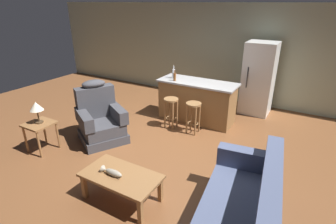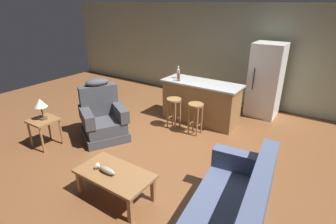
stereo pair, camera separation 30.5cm
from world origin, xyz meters
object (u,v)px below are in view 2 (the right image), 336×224
Objects in this scene: coffee_table at (115,176)px; recliner_near_lamp at (103,118)px; kitchen_island at (201,102)px; bar_stool_left at (174,108)px; table_lamp at (40,104)px; refrigerator at (265,80)px; bottle_tall_green at (179,77)px; end_table at (44,124)px; bottle_short_amber at (178,74)px; fish_figurine at (106,170)px; couch at (230,217)px; bar_stool_right at (196,113)px.

recliner_near_lamp is at bearing 141.63° from coffee_table.
kitchen_island is 0.71m from bar_stool_left.
recliner_near_lamp is at bearing -125.65° from kitchen_island.
refrigerator is at bearing 52.00° from table_lamp.
table_lamp is at bearing -128.18° from bar_stool_left.
table_lamp is at bearing -120.59° from bottle_tall_green.
bottle_tall_green reaches higher than end_table.
fish_figurine is at bearing -76.53° from bottle_short_amber.
couch is at bearing -79.23° from refrigerator.
bottle_short_amber is (0.69, 1.80, 0.64)m from recliner_near_lamp.
couch is (1.73, 0.28, -0.12)m from fish_figurine.
refrigerator is 2.10m from bottle_short_amber.
bar_stool_left is at bearing 80.40° from recliner_near_lamp.
fish_figurine is at bearing -78.20° from bottle_tall_green.
recliner_near_lamp reaches higher than bar_stool_left.
coffee_table is 2.46m from bar_stool_left.
bar_stool_right reaches higher than coffee_table.
table_lamp reaches higher than end_table.
fish_figurine is at bearing -10.72° from table_lamp.
table_lamp reaches higher than bar_stool_left.
bottle_short_amber is (-1.70, -1.21, 0.18)m from refrigerator.
bottle_short_amber is at bearing -55.82° from couch.
bottle_short_amber is (-0.74, 3.07, 0.60)m from fish_figurine.
coffee_table is at bearing -101.58° from refrigerator.
end_table is (-3.80, 0.10, 0.12)m from couch.
end_table is (-2.07, 0.38, -0.00)m from fish_figurine.
bar_stool_right is at bearing -71.67° from kitchen_island.
bottle_tall_green reaches higher than couch.
fish_figurine is 1.76m from couch.
bar_stool_left is at bearing -70.73° from bottle_tall_green.
kitchen_island is (-1.85, 2.81, 0.14)m from couch.
coffee_table is 2.26m from table_lamp.
bar_stool_left is 0.54m from bar_stool_right.
bottle_tall_green is at bearing -138.22° from refrigerator.
recliner_near_lamp is 4.73× the size of bottle_tall_green.
bar_stool_left is 2.68× the size of bottle_tall_green.
table_lamp is at bearing 169.28° from fish_figurine.
bottle_tall_green is (-1.57, -1.40, 0.17)m from refrigerator.
fish_figurine is at bearing -92.02° from bar_stool_right.
refrigerator is 6.94× the size of bottle_tall_green.
refrigerator reaches higher than bar_stool_right.
couch is 4.12m from refrigerator.
table_lamp is 2.65m from bar_stool_left.
kitchen_island reaches higher than end_table.
refrigerator is at bearing -86.47° from couch.
bottle_short_amber reaches higher than recliner_near_lamp.
couch is at bearing -1.55° from end_table.
coffee_table is 3.68× the size of bottle_short_amber.
fish_figurine is at bearing -79.55° from bar_stool_left.
bottle_tall_green reaches higher than kitchen_island.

